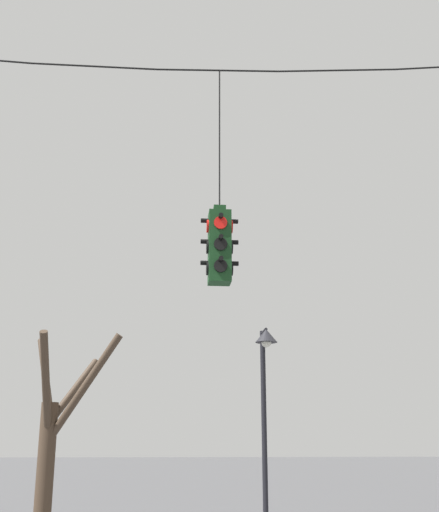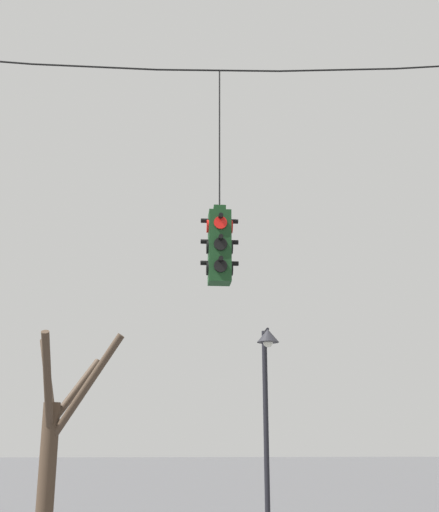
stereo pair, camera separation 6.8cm
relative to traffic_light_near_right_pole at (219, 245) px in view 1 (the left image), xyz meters
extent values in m
cylinder|color=black|center=(-2.05, 0.00, 3.02)|extent=(2.03, 0.03, 0.03)
cylinder|color=black|center=(-0.02, 0.00, 3.06)|extent=(2.03, 0.03, 0.11)
cylinder|color=black|center=(2.01, 0.00, 3.17)|extent=(2.04, 0.03, 0.18)
cube|color=#143819|center=(0.00, 0.00, -0.03)|extent=(0.34, 0.34, 1.13)
cube|color=#143819|center=(0.00, 0.00, 0.58)|extent=(0.19, 0.19, 0.10)
cylinder|color=black|center=(0.00, 0.00, 1.84)|extent=(0.02, 0.02, 2.42)
cylinder|color=red|center=(0.00, -0.18, 0.31)|extent=(0.20, 0.03, 0.20)
cylinder|color=black|center=(0.00, -0.23, 0.40)|extent=(0.07, 0.12, 0.07)
cylinder|color=black|center=(0.00, -0.18, -0.03)|extent=(0.20, 0.03, 0.20)
cylinder|color=black|center=(0.00, -0.23, 0.06)|extent=(0.07, 0.12, 0.07)
cylinder|color=black|center=(0.00, -0.18, -0.37)|extent=(0.20, 0.03, 0.20)
cylinder|color=black|center=(0.00, -0.23, -0.28)|extent=(0.07, 0.12, 0.07)
cylinder|color=red|center=(0.00, 0.19, 0.31)|extent=(0.20, 0.03, 0.20)
cylinder|color=black|center=(0.00, 0.23, 0.40)|extent=(0.07, 0.12, 0.07)
cylinder|color=black|center=(0.00, 0.19, -0.03)|extent=(0.20, 0.03, 0.20)
cylinder|color=black|center=(0.00, 0.23, 0.06)|extent=(0.07, 0.12, 0.07)
cylinder|color=black|center=(0.00, 0.19, -0.37)|extent=(0.20, 0.03, 0.20)
cylinder|color=black|center=(0.00, 0.23, -0.28)|extent=(0.07, 0.12, 0.07)
cylinder|color=red|center=(-0.18, 0.00, 0.31)|extent=(0.03, 0.20, 0.20)
cylinder|color=black|center=(-0.23, 0.00, 0.40)|extent=(0.12, 0.07, 0.07)
cylinder|color=black|center=(-0.18, 0.00, -0.03)|extent=(0.03, 0.20, 0.20)
cylinder|color=black|center=(-0.23, 0.00, 0.06)|extent=(0.12, 0.07, 0.07)
cylinder|color=black|center=(-0.18, 0.00, -0.37)|extent=(0.03, 0.20, 0.20)
cylinder|color=black|center=(-0.23, 0.00, -0.28)|extent=(0.12, 0.07, 0.07)
cylinder|color=red|center=(0.19, 0.00, 0.31)|extent=(0.03, 0.20, 0.20)
cylinder|color=black|center=(0.23, 0.00, 0.40)|extent=(0.12, 0.07, 0.07)
cylinder|color=black|center=(0.19, 0.00, -0.03)|extent=(0.03, 0.20, 0.20)
cylinder|color=black|center=(0.23, 0.00, 0.06)|extent=(0.12, 0.07, 0.07)
cylinder|color=black|center=(0.19, 0.00, -0.37)|extent=(0.03, 0.20, 0.20)
cylinder|color=black|center=(0.23, 0.00, -0.28)|extent=(0.12, 0.07, 0.07)
cylinder|color=black|center=(1.51, 5.63, -2.63)|extent=(0.12, 0.12, 4.57)
cylinder|color=black|center=(1.51, 5.35, -0.39)|extent=(0.07, 0.56, 0.07)
cone|color=#232328|center=(1.51, 5.07, -0.54)|extent=(0.51, 0.51, 0.30)
sphere|color=silver|center=(1.51, 5.07, -0.70)|extent=(0.23, 0.23, 0.23)
cylinder|color=#423326|center=(-3.22, 5.08, -3.49)|extent=(0.36, 0.36, 2.86)
cylinder|color=#423326|center=(-3.48, 5.68, -1.39)|extent=(0.72, 1.39, 1.82)
cylinder|color=#423326|center=(-3.22, 4.36, -1.73)|extent=(0.17, 1.56, 2.05)
cylinder|color=#423326|center=(-2.49, 4.81, -1.77)|extent=(1.64, 0.74, 2.31)
cylinder|color=#423326|center=(-2.80, 5.46, -1.78)|extent=(1.06, 0.97, 1.53)
camera|label=1|loc=(-0.82, -9.33, -2.93)|focal=45.00mm
camera|label=2|loc=(-0.75, -9.34, -2.93)|focal=45.00mm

